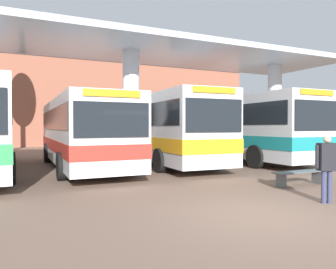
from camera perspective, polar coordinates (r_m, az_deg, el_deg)
The scene contains 8 objects.
ground_plane at distance 7.35m, azimuth 16.22°, elevation -13.39°, with size 100.00×100.00×0.00m, color #755B4C.
townhouse_backdrop at distance 32.94m, azimuth -17.10°, elevation 8.91°, with size 40.00×0.58×10.70m.
station_canopy at distance 14.86m, azimuth -6.47°, elevation 12.45°, with size 21.65×5.51×5.46m.
transit_bus_center_bay at distance 15.31m, azimuth -14.77°, elevation 0.70°, with size 2.92×10.71×3.02m.
transit_bus_right_bay at distance 16.93m, azimuth -1.91°, elevation 1.31°, with size 3.08×11.52×3.31m.
transit_bus_far_right_bay at distance 18.58m, azimuth 11.29°, elevation 1.42°, with size 2.96×11.28×3.38m.
waiting_bench_near_pillar at distance 11.21m, azimuth 21.95°, elevation -6.49°, with size 1.94×0.44×0.46m.
pedestrian_waiting at distance 8.87m, azimuth 25.94°, elevation -4.32°, with size 0.61×0.36×1.65m.
Camera 1 is at (-4.73, -5.31, 1.87)m, focal length 35.00 mm.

